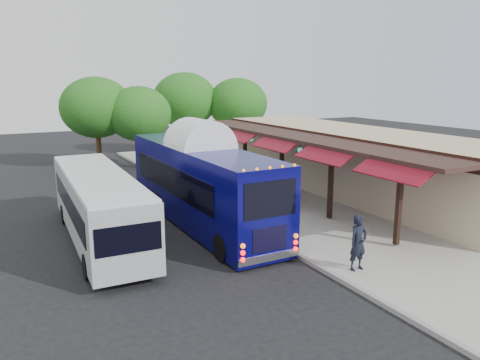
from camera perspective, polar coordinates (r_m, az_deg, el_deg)
ground at (r=19.71m, az=2.14°, el=-6.70°), size 90.00×90.00×0.00m
sidewalk at (r=25.52m, az=7.33°, el=-2.18°), size 10.00×40.00×0.15m
curb at (r=23.09m, az=-2.76°, el=-3.64°), size 0.20×40.00×0.16m
station_shelter at (r=27.23m, az=13.25°, el=2.32°), size 8.15×20.00×3.60m
coach_bus at (r=20.73m, az=-4.83°, el=-0.01°), size 2.53×11.74×3.74m
city_bus at (r=19.39m, az=-16.87°, el=-2.82°), size 2.58×10.39×2.77m
ped_a at (r=16.08m, az=14.21°, el=-7.43°), size 0.70×0.48×1.89m
ped_b at (r=23.33m, az=4.45°, el=-1.23°), size 0.98×0.88×1.64m
ped_c at (r=24.72m, az=1.19°, el=-0.04°), size 1.20×1.08×1.95m
ped_d at (r=24.52m, az=4.19°, el=-0.47°), size 1.14×0.70×1.71m
sign_board at (r=23.03m, az=5.95°, el=-1.52°), size 0.18×0.52×1.16m
tree_left at (r=34.40m, az=-12.22°, el=7.88°), size 4.59×4.59×5.88m
tree_mid at (r=40.14m, az=-6.73°, el=9.66°), size 5.40×5.40×6.92m
tree_right at (r=40.06m, az=-0.30°, el=9.29°), size 5.04×5.04×6.45m
tree_far at (r=35.26m, az=-17.11°, el=8.44°), size 5.11×5.11×6.54m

